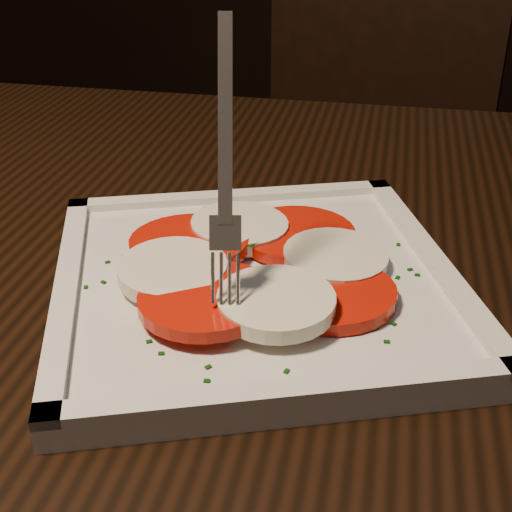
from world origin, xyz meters
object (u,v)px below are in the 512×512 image
object	(u,v)px
table	(271,365)
fork	(226,152)
chair	(361,162)
plate	(256,285)

from	to	relation	value
table	fork	bearing A→B (deg)	-102.44
chair	fork	xyz separation A→B (m)	(-0.04, -0.83, 0.33)
table	fork	xyz separation A→B (m)	(-0.02, -0.07, 0.21)
table	chair	world-z (taller)	chair
chair	table	bearing A→B (deg)	-80.37
chair	plate	xyz separation A→B (m)	(-0.03, -0.81, 0.22)
chair	plate	distance (m)	0.85
table	plate	bearing A→B (deg)	-92.00
table	plate	xyz separation A→B (m)	(-0.00, -0.05, 0.11)
table	chair	size ratio (longest dim) A/B	1.29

